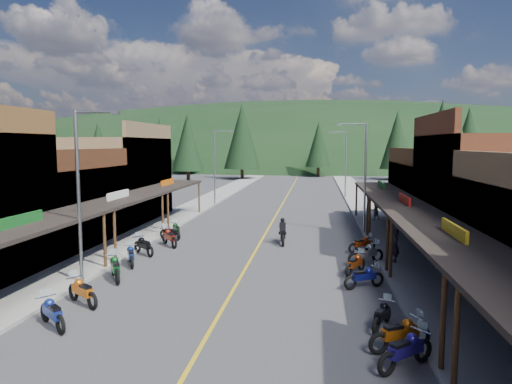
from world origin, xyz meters
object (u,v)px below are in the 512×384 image
(pine_4, at_px, (397,140))
(bike_west_9, at_px, (170,232))
(bike_east_3, at_px, (400,332))
(bike_east_4, at_px, (382,314))
(pine_11, at_px, (442,139))
(pine_5, at_px, (469,137))
(bike_west_7, at_px, (144,245))
(bike_west_8, at_px, (169,236))
(pine_3, at_px, (319,144))
(shop_west_2, at_px, (44,206))
(pine_10, at_px, (188,142))
(pine_7, at_px, (160,141))
(rider_on_bike, at_px, (283,233))
(pine_0, at_px, (98,144))
(bike_west_4, at_px, (82,290))
(pine_9, at_px, (457,145))
(bike_west_3, at_px, (52,311))
(bike_east_8, at_px, (362,243))
(pedestrian_east_b, at_px, (375,211))
(bike_west_6, at_px, (131,254))
(pedestrian_east_a, at_px, (395,246))
(pine_2, at_px, (242,136))
(shop_east_2, at_px, (498,197))
(pine_1, at_px, (187,141))
(bike_west_10, at_px, (176,229))
(streetlight_0, at_px, (81,189))
(streetlight_2, at_px, (363,173))
(streetlight_3, at_px, (345,161))
(streetlight_1, at_px, (216,163))
(bike_east_2, at_px, (406,349))
(bike_east_7, at_px, (366,252))

(pine_4, xyz_separation_m, bike_west_9, (-24.22, -55.80, -6.70))
(bike_east_3, xyz_separation_m, bike_east_4, (-0.31, 1.76, -0.09))
(pine_11, bearing_deg, bike_east_4, -106.49)
(pine_5, height_order, bike_west_7, pine_5)
(bike_west_8, bearing_deg, pine_3, 42.14)
(shop_west_2, bearing_deg, pine_10, 95.02)
(pine_7, distance_m, rider_on_bike, 79.77)
(pine_0, distance_m, bike_west_4, 78.67)
(pine_9, xyz_separation_m, bike_west_3, (-29.58, -55.87, -5.77))
(bike_east_4, distance_m, bike_east_8, 11.56)
(pine_5, xyz_separation_m, pine_10, (-52.00, -22.00, -1.21))
(shop_west_2, bearing_deg, rider_on_bike, 8.21)
(bike_east_8, bearing_deg, bike_west_7, -114.49)
(bike_west_7, bearing_deg, pedestrian_east_b, -6.27)
(bike_west_9, bearing_deg, pine_0, 57.88)
(rider_on_bike, bearing_deg, bike_west_6, -146.24)
(pine_11, xyz_separation_m, bike_east_8, (-13.59, -35.81, -6.63))
(pine_4, xyz_separation_m, bike_east_8, (-11.59, -57.81, -6.68))
(pedestrian_east_a, bearing_deg, pine_2, -165.95)
(pine_5, distance_m, bike_west_6, 84.96)
(bike_east_4, bearing_deg, pine_10, 137.28)
(pine_9, bearing_deg, shop_west_2, -131.09)
(bike_west_6, relative_size, bike_west_9, 1.14)
(bike_west_9, height_order, bike_east_3, bike_east_3)
(shop_east_2, height_order, bike_west_9, shop_east_2)
(pine_2, xyz_separation_m, bike_west_8, (4.39, -55.76, -7.34))
(pine_1, relative_size, bike_west_8, 5.51)
(shop_east_2, xyz_separation_m, pedestrian_east_a, (-5.91, -2.17, -2.48))
(shop_west_2, height_order, pine_0, pine_0)
(shop_east_2, relative_size, bike_west_10, 5.51)
(pine_3, distance_m, bike_east_3, 77.38)
(streetlight_0, relative_size, bike_east_4, 4.33)
(pine_7, xyz_separation_m, bike_west_7, (25.61, -76.16, -6.62))
(shop_east_2, xyz_separation_m, bike_west_7, (-20.17, -1.86, -2.90))
(bike_west_4, bearing_deg, pine_9, 6.05)
(pine_4, relative_size, pine_7, 1.00)
(bike_east_3, bearing_deg, bike_east_8, 153.63)
(shop_east_2, bearing_deg, bike_east_8, 176.19)
(shop_west_2, xyz_separation_m, pine_10, (-4.25, 48.30, 4.25))
(streetlight_2, xyz_separation_m, rider_on_bike, (-5.45, -4.10, -3.75))
(pine_1, relative_size, pine_4, 1.00)
(bike_east_8, bearing_deg, bike_east_3, -35.41)
(streetlight_2, bearing_deg, streetlight_3, 90.00)
(pine_0, relative_size, bike_west_10, 5.56)
(streetlight_1, height_order, rider_on_bike, streetlight_1)
(bike_west_10, bearing_deg, bike_west_9, -125.38)
(shop_east_2, xyz_separation_m, pine_0, (-53.78, 60.30, 2.96))
(rider_on_bike, bearing_deg, pine_3, 81.77)
(bike_west_4, relative_size, pedestrian_east_a, 1.24)
(bike_east_2, xyz_separation_m, bike_east_7, (0.10, 11.68, 0.04))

